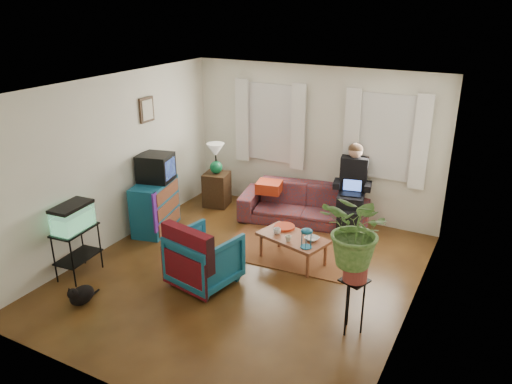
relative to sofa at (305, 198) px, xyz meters
The scene contains 31 objects.
floor 2.09m from the sofa, 91.83° to the right, with size 4.50×5.00×0.01m, color #4F2B14.
ceiling 2.99m from the sofa, 91.83° to the right, with size 4.50×5.00×0.01m, color white.
wall_back 0.98m from the sofa, 98.26° to the left, with size 4.50×0.01×2.60m, color silver.
wall_front 4.63m from the sofa, 90.82° to the right, with size 4.50×0.01×2.60m, color silver.
wall_left 3.21m from the sofa, 138.48° to the right, with size 0.01×5.00×2.60m, color silver.
wall_right 3.12m from the sofa, 43.18° to the right, with size 0.01×5.00×2.60m, color silver.
window_left 1.48m from the sofa, 153.58° to the left, with size 1.08×0.04×1.38m, color white.
window_right 1.69m from the sofa, 19.95° to the left, with size 1.08×0.04×1.38m, color white.
curtains_left 1.46m from the sofa, 157.98° to the left, with size 1.36×0.06×1.50m, color white.
curtains_right 1.67m from the sofa, 16.46° to the left, with size 1.36×0.06×1.50m, color white.
picture_frame 2.99m from the sofa, 152.24° to the right, with size 0.04×0.32×0.40m, color #3D2616.
area_rug 1.04m from the sofa, 76.68° to the right, with size 2.00×1.60×0.01m, color maroon.
sofa is the anchor object (origin of this frame).
seated_person 0.82m from the sofa, 12.09° to the left, with size 0.55×0.67×1.30m, color black, non-canonical shape.
side_table 1.72m from the sofa, behind, with size 0.43×0.43×0.63m, color #3F2117.
table_lamp 1.78m from the sofa, behind, with size 0.32×0.32×0.57m, color white, non-canonical shape.
dresser 2.52m from the sofa, 144.65° to the right, with size 0.47×0.93×0.84m, color #115F69.
crt_tv 2.55m from the sofa, 146.49° to the right, with size 0.51×0.47×0.45m, color black.
aquarium_stand 3.75m from the sofa, 123.39° to the right, with size 0.35×0.63×0.70m, color black.
aquarium 3.78m from the sofa, 123.39° to the right, with size 0.31×0.57×0.37m, color #7FD899.
black_cat 3.95m from the sofa, 112.32° to the right, with size 0.23×0.36×0.31m, color black.
armchair 2.51m from the sofa, 99.24° to the right, with size 0.79×0.74×0.81m, color #106164.
serape_throw 2.83m from the sofa, 99.42° to the right, with size 0.82×0.19×0.67m, color #9E0A0A.
coffee_table 1.48m from the sofa, 73.81° to the right, with size 0.99×0.54×0.41m, color brown.
cup_a 1.44m from the sofa, 83.40° to the right, with size 0.11×0.11×0.09m, color white.
cup_b 1.62m from the sofa, 75.41° to the right, with size 0.09×0.09×0.08m, color beige.
bowl 1.55m from the sofa, 63.43° to the right, with size 0.20×0.20×0.05m, color white.
snack_tray 1.21m from the sofa, 81.47° to the right, with size 0.31×0.31×0.04m, color #B21414.
birdcage 1.77m from the sofa, 66.53° to the right, with size 0.16×0.16×0.29m, color #115B6B, non-canonical shape.
plant_stand 3.08m from the sofa, 56.92° to the right, with size 0.29×0.29×0.69m, color black.
potted_plant 3.16m from the sofa, 56.92° to the right, with size 0.79×0.68×0.87m, color #599947.
Camera 1 is at (3.04, -5.31, 3.64)m, focal length 35.00 mm.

